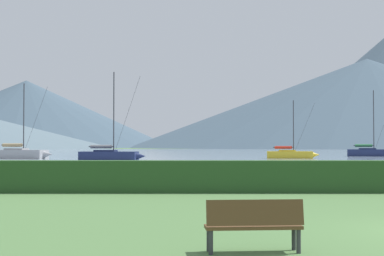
{
  "coord_description": "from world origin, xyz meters",
  "views": [
    {
      "loc": [
        -5.82,
        -12.65,
        1.91
      ],
      "look_at": [
        -5.64,
        47.66,
        3.65
      ],
      "focal_mm": 54.78,
      "sensor_mm": 36.0,
      "label": 1
    }
  ],
  "objects": [
    {
      "name": "sailboat_slip_6",
      "position": [
        8.1,
        70.12,
        0.6
      ],
      "size": [
        7.49,
        3.02,
        8.22
      ],
      "rotation": [
        0.0,
        0.0,
        -0.14
      ],
      "color": "gold",
      "rests_on": "harbor_water"
    },
    {
      "name": "harbor_water",
      "position": [
        0.0,
        137.0,
        0.0
      ],
      "size": [
        320.0,
        246.0,
        0.0
      ],
      "primitive_type": "cube",
      "color": "#8499A8",
      "rests_on": "ground_plane"
    },
    {
      "name": "distant_hill_central_peak",
      "position": [
        110.35,
        374.45,
        29.54
      ],
      "size": [
        317.01,
        317.01,
        59.09
      ],
      "primitive_type": "cone",
      "color": "#425666",
      "rests_on": "ground_plane"
    },
    {
      "name": "park_bench_near_path",
      "position": [
        -4.73,
        -2.29,
        0.53
      ],
      "size": [
        1.75,
        0.61,
        0.95
      ],
      "rotation": [
        0.0,
        0.0,
        0.08
      ],
      "color": "brown",
      "rests_on": "ground_plane"
    },
    {
      "name": "sailboat_slip_3",
      "position": [
        24.07,
        85.16,
        0.71
      ],
      "size": [
        8.67,
        4.19,
        11.04
      ],
      "rotation": [
        0.0,
        0.0,
        -0.24
      ],
      "color": "navy",
      "rests_on": "harbor_water"
    },
    {
      "name": "sailboat_slip_11",
      "position": [
        -15.82,
        58.39,
        0.68
      ],
      "size": [
        8.2,
        3.29,
        10.77
      ],
      "rotation": [
        0.0,
        0.0,
        -0.13
      ],
      "color": "navy",
      "rests_on": "harbor_water"
    },
    {
      "name": "hedge_line",
      "position": [
        0.0,
        11.0,
        0.64
      ],
      "size": [
        80.0,
        1.2,
        1.28
      ],
      "primitive_type": "cube",
      "color": "#284C23",
      "rests_on": "ground_plane"
    },
    {
      "name": "sailboat_slip_7",
      "position": [
        -29.73,
        68.6,
        0.74
      ],
      "size": [
        9.09,
        4.45,
        10.44
      ],
      "rotation": [
        0.0,
        0.0,
        -0.25
      ],
      "color": "#9E9EA3",
      "rests_on": "harbor_water"
    },
    {
      "name": "distant_hill_far_shoulder",
      "position": [
        -123.92,
        402.88,
        23.91
      ],
      "size": [
        209.48,
        209.48,
        47.83
      ],
      "primitive_type": "cone",
      "color": "#425666",
      "rests_on": "ground_plane"
    }
  ]
}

